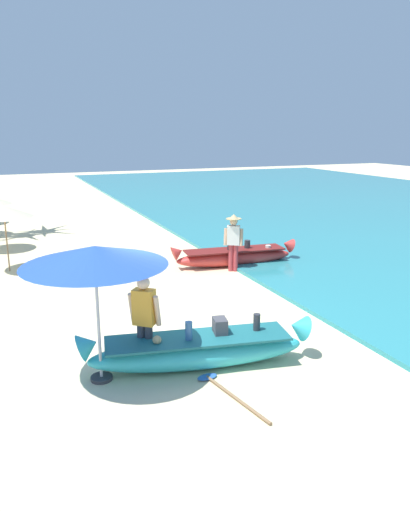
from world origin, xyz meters
name	(u,v)px	position (x,y,z in m)	size (l,w,h in m)	color
ground_plane	(168,336)	(0.00, 0.00, 0.00)	(80.00, 80.00, 0.00)	beige
boat_cyan_foreground	(198,350)	(0.07, -1.44, 0.31)	(4.09, 1.44, 0.87)	#33B2BC
boat_red_midground	(234,256)	(3.53, 4.27, 0.28)	(3.94, 1.10, 0.79)	red
person_vendor_hatted	(233,239)	(3.22, 3.72, 0.96)	(0.57, 0.46, 1.67)	#B2383D
person_tourist_customer	(144,317)	(-0.77, -1.09, 0.92)	(0.55, 0.51, 1.64)	#333842
patio_umbrella_large	(95,256)	(-1.57, -1.26, 2.10)	(2.28, 2.28, 2.26)	#B7B7BC
parasol_row_0	(4,212)	(-2.79, 6.20, 1.75)	(1.60, 1.60, 1.91)	#8E6B47
paddle	(226,390)	(0.15, -2.41, 0.03)	(0.52, 1.72, 0.05)	#8E6B47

